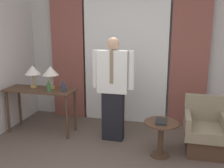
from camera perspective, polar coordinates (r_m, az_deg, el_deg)
The scene contains 13 objects.
wall_back at distance 4.99m, azimuth 3.33°, elevation 6.92°, with size 10.00×0.06×2.70m.
curtain_sheer_center at distance 4.87m, azimuth 3.05°, elevation 6.06°, with size 1.63×0.06×2.58m.
curtain_drape_left at distance 5.22m, azimuth -10.02°, elevation 6.36°, with size 0.68×0.06×2.58m.
curtain_drape_right at distance 4.79m, azimuth 17.27°, elevation 5.39°, with size 0.68×0.06×2.58m.
desk at distance 4.62m, azimuth -15.97°, elevation -2.70°, with size 1.26×0.48×0.80m.
table_lamp_left at distance 4.68m, azimuth -17.68°, elevation 2.93°, with size 0.28×0.28×0.40m.
table_lamp_right at distance 4.51m, azimuth -13.88°, elevation 2.80°, with size 0.28×0.28×0.40m.
bottle_near_edge at distance 4.36m, azimuth -14.22°, elevation -0.75°, with size 0.08×0.08×0.17m.
bottle_by_lamp at distance 4.29m, azimuth -10.97°, elevation -0.74°, with size 0.07×0.07×0.18m.
person at distance 4.07m, azimuth 0.26°, elevation -0.53°, with size 0.70×0.23×1.71m.
armchair at distance 4.08m, azimuth 20.37°, elevation -10.29°, with size 0.60×0.61×0.84m.
side_table at distance 3.77m, azimuth 11.13°, elevation -10.93°, with size 0.50×0.50×0.53m.
book at distance 3.68m, azimuth 11.16°, elevation -8.42°, with size 0.15×0.25×0.03m.
Camera 1 is at (0.90, -2.07, 1.88)m, focal length 40.00 mm.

